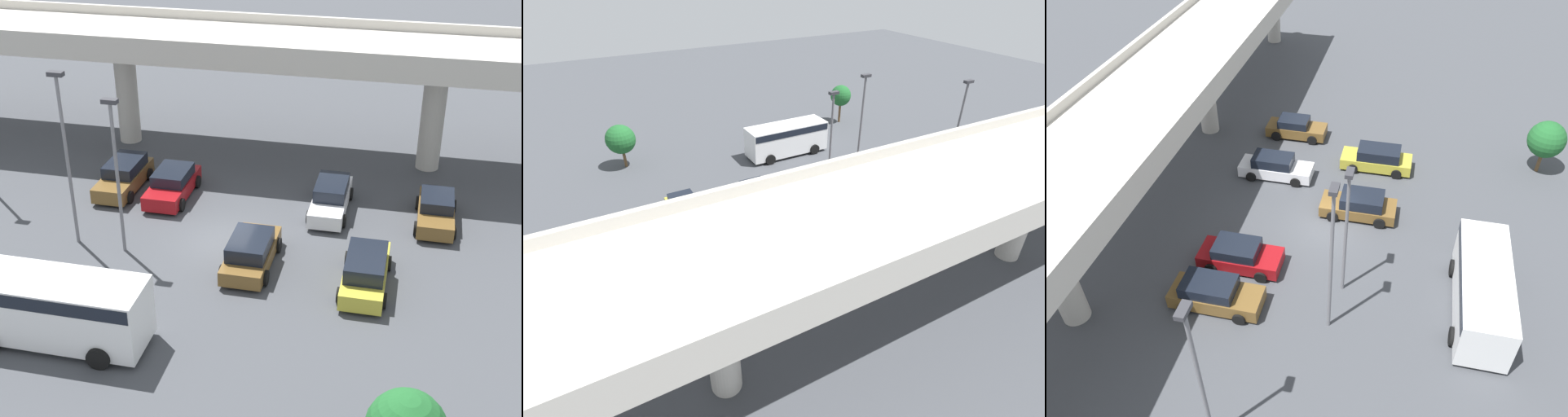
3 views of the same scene
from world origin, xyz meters
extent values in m
plane|color=#424449|center=(0.00, 0.00, 0.00)|extent=(117.59, 117.59, 0.00)
cube|color=#BCB7AD|center=(0.00, 10.85, 6.53)|extent=(54.87, 7.10, 0.90)
cube|color=#BCB7AD|center=(0.00, 7.45, 7.26)|extent=(54.87, 0.30, 0.55)
cube|color=#BCB7AD|center=(0.00, 14.25, 7.26)|extent=(54.87, 0.30, 0.55)
cylinder|color=#BCB7AD|center=(-9.15, 10.85, 3.04)|extent=(1.32, 1.32, 6.08)
cylinder|color=#BCB7AD|center=(9.15, 10.85, 3.04)|extent=(1.32, 1.32, 6.08)
cube|color=brown|center=(-6.92, 4.30, 0.57)|extent=(1.79, 4.63, 0.78)
cube|color=black|center=(-6.92, 4.63, 1.28)|extent=(1.65, 2.67, 0.63)
cylinder|color=black|center=(-6.00, 2.86, 0.33)|extent=(0.22, 0.66, 0.66)
cylinder|color=black|center=(-7.84, 2.86, 0.33)|extent=(0.22, 0.66, 0.66)
cylinder|color=black|center=(-6.00, 5.73, 0.33)|extent=(0.22, 0.66, 0.66)
cylinder|color=black|center=(-7.84, 5.73, 0.33)|extent=(0.22, 0.66, 0.66)
cube|color=maroon|center=(-4.03, 4.00, 0.57)|extent=(1.86, 4.47, 0.76)
cube|color=black|center=(-4.03, 4.18, 1.24)|extent=(1.71, 2.39, 0.59)
cylinder|color=black|center=(-3.08, 2.62, 0.34)|extent=(0.22, 0.69, 0.69)
cylinder|color=black|center=(-4.98, 2.62, 0.34)|extent=(0.22, 0.69, 0.69)
cylinder|color=black|center=(-3.08, 5.39, 0.34)|extent=(0.22, 0.69, 0.69)
cylinder|color=black|center=(-4.98, 5.39, 0.34)|extent=(0.22, 0.69, 0.69)
cube|color=brown|center=(1.63, -1.59, 0.53)|extent=(1.88, 4.53, 0.68)
cube|color=black|center=(1.63, -1.81, 1.21)|extent=(1.73, 2.54, 0.68)
cylinder|color=black|center=(0.67, -0.19, 0.35)|extent=(0.22, 0.70, 0.70)
cylinder|color=black|center=(2.59, -0.19, 0.35)|extent=(0.22, 0.70, 0.70)
cylinder|color=black|center=(0.67, -3.00, 0.35)|extent=(0.22, 0.70, 0.70)
cylinder|color=black|center=(2.59, -3.00, 0.35)|extent=(0.22, 0.70, 0.70)
cube|color=silver|center=(4.41, 4.32, 0.56)|extent=(1.70, 4.85, 0.74)
cube|color=black|center=(4.41, 4.52, 1.26)|extent=(1.56, 2.61, 0.65)
cylinder|color=black|center=(5.28, 2.81, 0.33)|extent=(0.22, 0.67, 0.67)
cylinder|color=black|center=(3.54, 2.81, 0.33)|extent=(0.22, 0.67, 0.67)
cylinder|color=black|center=(5.28, 5.82, 0.33)|extent=(0.22, 0.67, 0.67)
cylinder|color=black|center=(3.54, 5.82, 0.33)|extent=(0.22, 0.67, 0.67)
cube|color=gold|center=(6.82, -2.08, 0.55)|extent=(1.80, 4.74, 0.73)
cube|color=black|center=(6.82, -2.23, 1.27)|extent=(1.66, 2.82, 0.70)
cylinder|color=black|center=(5.89, -0.61, 0.34)|extent=(0.22, 0.68, 0.68)
cylinder|color=black|center=(7.74, -0.61, 0.34)|extent=(0.22, 0.68, 0.68)
cylinder|color=black|center=(5.89, -3.55, 0.34)|extent=(0.22, 0.68, 0.68)
cylinder|color=black|center=(7.74, -3.55, 0.34)|extent=(0.22, 0.68, 0.68)
cube|color=brown|center=(9.70, 4.19, 0.56)|extent=(1.75, 4.37, 0.72)
cube|color=black|center=(9.70, 4.39, 1.20)|extent=(1.61, 2.17, 0.57)
cylinder|color=black|center=(10.60, 2.83, 0.35)|extent=(0.22, 0.71, 0.71)
cylinder|color=black|center=(8.81, 2.83, 0.35)|extent=(0.22, 0.71, 0.71)
cylinder|color=black|center=(10.60, 5.54, 0.35)|extent=(0.22, 0.71, 0.71)
cylinder|color=black|center=(8.81, 5.54, 0.35)|extent=(0.22, 0.71, 0.71)
cube|color=white|center=(-4.45, -8.45, 1.52)|extent=(7.27, 2.38, 2.54)
cube|color=black|center=(-4.45, -8.45, 2.43)|extent=(7.12, 2.43, 0.56)
cylinder|color=black|center=(-6.71, -7.24, 0.45)|extent=(0.91, 0.29, 0.91)
cylinder|color=black|center=(-2.20, -9.66, 0.45)|extent=(0.91, 0.29, 0.91)
cylinder|color=black|center=(-2.20, -7.24, 0.45)|extent=(0.91, 0.29, 0.91)
cylinder|color=slate|center=(-6.95, -1.40, 4.11)|extent=(0.16, 0.16, 8.22)
cube|color=#333338|center=(-6.95, -1.40, 8.32)|extent=(0.70, 0.35, 0.20)
cylinder|color=slate|center=(-4.46, -1.67, 3.64)|extent=(0.16, 0.16, 7.29)
cube|color=#333338|center=(-4.46, -1.67, 7.39)|extent=(0.70, 0.35, 0.20)
camera|label=1|loc=(8.22, -28.60, 17.95)|focal=50.00mm
camera|label=2|loc=(12.12, 21.38, 15.75)|focal=28.00mm
camera|label=3|loc=(-22.27, -3.77, 20.17)|focal=35.00mm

